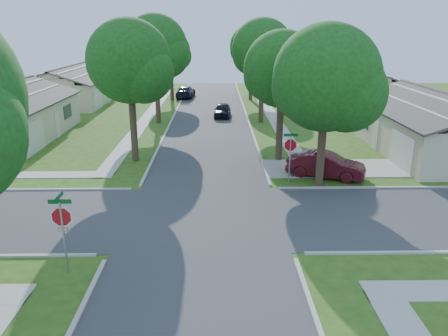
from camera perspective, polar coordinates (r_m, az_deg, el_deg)
The scene contains 21 objects.
ground at distance 20.30m, azimuth -2.71°, elevation -6.38°, with size 100.00×100.00×0.00m, color #2F4E15.
road_ns at distance 20.30m, azimuth -2.71°, elevation -6.36°, with size 7.00×100.00×0.02m, color #333335.
sidewalk_ne at distance 45.59m, azimuth 5.98°, elevation 7.32°, with size 1.20×40.00×0.04m, color #9E9B91.
sidewalk_nw at distance 45.77m, azimuth -9.49°, elevation 7.21°, with size 1.20×40.00×0.04m, color #9E9B91.
driveway at distance 27.87m, azimuth 14.17°, elevation -0.00°, with size 8.80×3.60×0.05m, color #9E9B91.
stop_sign_sw at distance 16.09m, azimuth -20.41°, elevation -6.41°, with size 1.05×0.80×2.98m.
stop_sign_ne at distance 24.38m, azimuth 8.66°, elevation 2.70°, with size 1.05×0.80×2.98m.
tree_e_near at distance 27.93m, azimuth 7.67°, elevation 12.22°, with size 4.97×4.80×8.28m.
tree_e_mid at distance 39.77m, azimuth 5.15°, elevation 14.85°, with size 5.59×5.40×9.21m.
tree_e_far at distance 52.71m, azimuth 3.64°, elevation 15.33°, with size 5.17×5.00×8.72m.
tree_w_near at distance 28.09m, azimuth -12.12°, elevation 12.99°, with size 5.38×5.20×8.97m.
tree_w_mid at distance 39.89m, azimuth -8.88°, elevation 15.06°, with size 5.80×5.60×9.56m.
tree_w_far at distance 52.84m, azimuth -6.94°, elevation 14.73°, with size 4.76×4.60×8.04m.
tree_ne_corner at distance 23.57m, azimuth 13.32°, elevation 10.75°, with size 5.80×5.60×8.66m.
house_ne_near at distance 33.94m, azimuth 26.04°, elevation 4.49°, with size 8.42×13.60×4.23m.
house_ne_far at distance 50.37m, azimuth 17.02°, elevation 9.37°, with size 8.42×13.60×4.23m.
house_nw_near at distance 38.01m, azimuth -27.03°, elevation 5.63°, with size 8.42×13.60×4.23m.
house_nw_far at distance 53.60m, azimuth -19.32°, elevation 9.63°, with size 8.42×13.60×4.23m.
car_driveway at distance 25.95m, azimuth 13.16°, elevation 0.38°, with size 1.55×4.44×1.46m, color #4A0F18.
car_curb_east at distance 42.84m, azimuth -0.20°, elevation 7.59°, with size 1.54×3.82×1.30m, color black.
car_curb_west at distance 55.00m, azimuth -5.03°, elevation 9.89°, with size 1.99×4.90×1.42m, color black.
Camera 1 is at (0.65, -18.49, 8.36)m, focal length 35.00 mm.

